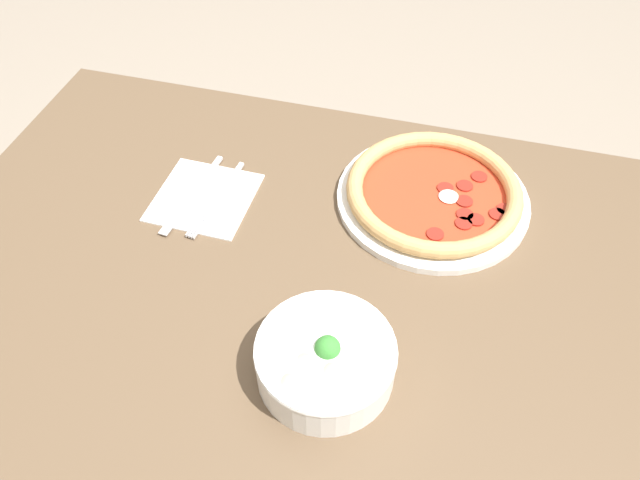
% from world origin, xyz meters
% --- Properties ---
extents(ground_plane, '(8.00, 8.00, 0.00)m').
position_xyz_m(ground_plane, '(0.00, 0.00, 0.00)').
color(ground_plane, gray).
extents(dining_table, '(1.12, 0.80, 0.72)m').
position_xyz_m(dining_table, '(0.00, 0.00, 0.61)').
color(dining_table, brown).
rests_on(dining_table, ground_plane).
extents(pizza, '(0.31, 0.31, 0.04)m').
position_xyz_m(pizza, '(-0.18, -0.21, 0.74)').
color(pizza, white).
rests_on(pizza, dining_table).
extents(bowl, '(0.18, 0.18, 0.08)m').
position_xyz_m(bowl, '(-0.09, 0.14, 0.76)').
color(bowl, white).
rests_on(bowl, dining_table).
extents(napkin, '(0.16, 0.16, 0.00)m').
position_xyz_m(napkin, '(0.18, -0.12, 0.73)').
color(napkin, white).
rests_on(napkin, dining_table).
extents(fork, '(0.03, 0.18, 0.00)m').
position_xyz_m(fork, '(0.16, -0.12, 0.73)').
color(fork, silver).
rests_on(fork, napkin).
extents(knife, '(0.03, 0.19, 0.01)m').
position_xyz_m(knife, '(0.20, -0.13, 0.73)').
color(knife, silver).
rests_on(knife, napkin).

